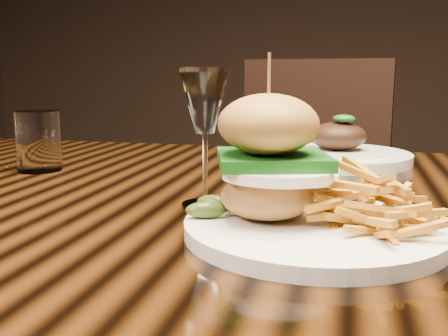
% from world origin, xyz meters
% --- Properties ---
extents(dining_table, '(1.60, 0.90, 0.75)m').
position_xyz_m(dining_table, '(0.00, 0.00, 0.67)').
color(dining_table, black).
rests_on(dining_table, ground).
extents(burger_plate, '(0.26, 0.26, 0.18)m').
position_xyz_m(burger_plate, '(0.03, -0.15, 0.80)').
color(burger_plate, white).
rests_on(burger_plate, dining_table).
extents(ramekin, '(0.08, 0.08, 0.04)m').
position_xyz_m(ramekin, '(0.02, 0.02, 0.77)').
color(ramekin, white).
rests_on(ramekin, dining_table).
extents(wine_glass, '(0.06, 0.06, 0.17)m').
position_xyz_m(wine_glass, '(-0.10, -0.07, 0.87)').
color(wine_glass, white).
rests_on(wine_glass, dining_table).
extents(water_tumbler, '(0.07, 0.07, 0.10)m').
position_xyz_m(water_tumbler, '(-0.43, 0.09, 0.80)').
color(water_tumbler, white).
rests_on(water_tumbler, dining_table).
extents(far_dish, '(0.26, 0.26, 0.09)m').
position_xyz_m(far_dish, '(0.05, 0.30, 0.77)').
color(far_dish, white).
rests_on(far_dish, dining_table).
extents(chair_far, '(0.52, 0.52, 0.95)m').
position_xyz_m(chair_far, '(-0.05, 0.89, 0.54)').
color(chair_far, black).
rests_on(chair_far, ground).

